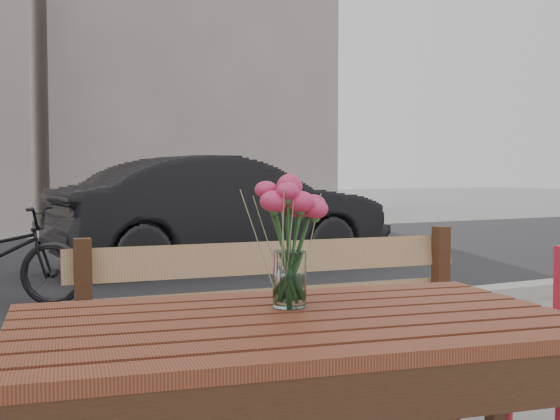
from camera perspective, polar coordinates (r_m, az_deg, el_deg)
street at (r=6.73m, az=-19.03°, el=-6.39°), size 30.00×8.12×0.12m
main_table at (r=1.65m, az=1.25°, el=-13.05°), size 1.38×0.95×0.78m
main_bench at (r=2.47m, az=0.68°, el=-9.88°), size 1.52×0.59×0.92m
main_vase at (r=1.71m, az=0.78°, el=-1.21°), size 0.18×0.18×0.33m
parked_car at (r=8.33m, az=-4.67°, el=-0.16°), size 4.01×1.54×1.30m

